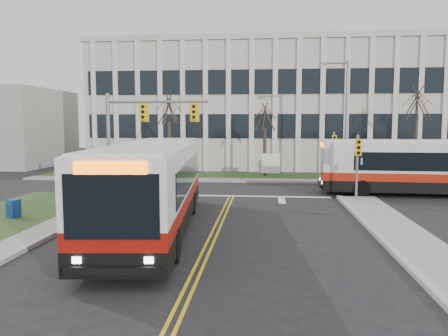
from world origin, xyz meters
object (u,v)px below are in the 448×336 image
directory_sign (271,164)px  bus_main (154,188)px  newspaper_box_red (77,207)px  newspaper_box_blue (14,210)px  bus_cross (426,169)px  streetlight (344,114)px

directory_sign → bus_main: bearing=-105.5°
newspaper_box_red → directory_sign: bearing=71.4°
directory_sign → bus_main: 18.91m
bus_main → newspaper_box_red: size_ratio=14.01×
bus_main → newspaper_box_blue: (-6.96, 1.37, -1.30)m
bus_main → bus_cross: size_ratio=1.06×
directory_sign → bus_cross: bus_cross is taller
bus_cross → streetlight: bearing=-147.1°
directory_sign → bus_main: bus_main is taller
directory_sign → bus_cross: (9.36, -8.00, 0.50)m
directory_sign → newspaper_box_blue: size_ratio=2.11×
streetlight → bus_main: (-10.58, -16.92, -3.42)m
bus_main → bus_cross: 17.66m
streetlight → bus_main: bearing=-122.0°
bus_cross → newspaper_box_red: size_ratio=13.20×
newspaper_box_blue → newspaper_box_red: size_ratio=1.00×
streetlight → newspaper_box_red: (-14.83, -14.75, -4.72)m
streetlight → newspaper_box_blue: 23.90m
newspaper_box_blue → bus_cross: bearing=45.3°
directory_sign → newspaper_box_red: directory_sign is taller
streetlight → bus_cross: 8.48m
streetlight → newspaper_box_red: size_ratio=9.68×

